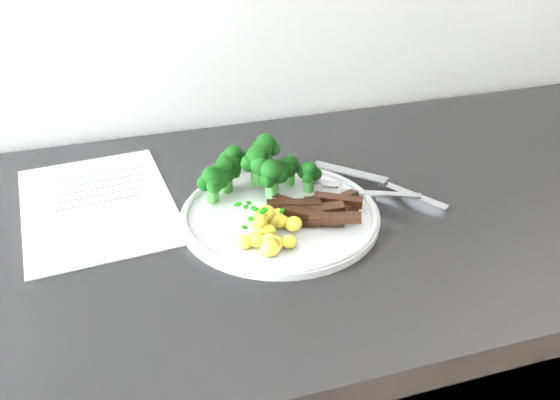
{
  "coord_description": "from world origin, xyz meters",
  "views": [
    {
      "loc": [
        -0.16,
        1.0,
        1.39
      ],
      "look_at": [
        0.04,
        1.65,
        0.97
      ],
      "focal_mm": 38.09,
      "sensor_mm": 36.0,
      "label": 1
    }
  ],
  "objects_px": {
    "recipe_paper": "(98,204)",
    "knife": "(394,190)",
    "plate": "(280,214)",
    "beef_strips": "(322,209)",
    "broccoli": "(253,167)",
    "fork": "(363,191)",
    "potatoes": "(268,230)"
  },
  "relations": [
    {
      "from": "knife",
      "to": "fork",
      "type": "bearing_deg",
      "value": -176.25
    },
    {
      "from": "plate",
      "to": "beef_strips",
      "type": "xyz_separation_m",
      "value": [
        0.05,
        -0.02,
        0.01
      ]
    },
    {
      "from": "plate",
      "to": "potatoes",
      "type": "distance_m",
      "value": 0.06
    },
    {
      "from": "recipe_paper",
      "to": "knife",
      "type": "bearing_deg",
      "value": -13.32
    },
    {
      "from": "recipe_paper",
      "to": "knife",
      "type": "height_order",
      "value": "knife"
    },
    {
      "from": "knife",
      "to": "potatoes",
      "type": "bearing_deg",
      "value": -163.22
    },
    {
      "from": "potatoes",
      "to": "fork",
      "type": "xyz_separation_m",
      "value": [
        0.16,
        0.06,
        -0.0
      ]
    },
    {
      "from": "beef_strips",
      "to": "knife",
      "type": "bearing_deg",
      "value": 15.82
    },
    {
      "from": "knife",
      "to": "recipe_paper",
      "type": "bearing_deg",
      "value": 166.68
    },
    {
      "from": "broccoli",
      "to": "fork",
      "type": "bearing_deg",
      "value": -23.49
    },
    {
      "from": "fork",
      "to": "broccoli",
      "type": "bearing_deg",
      "value": 156.51
    },
    {
      "from": "potatoes",
      "to": "knife",
      "type": "distance_m",
      "value": 0.22
    },
    {
      "from": "plate",
      "to": "knife",
      "type": "bearing_deg",
      "value": 3.75
    },
    {
      "from": "recipe_paper",
      "to": "broccoli",
      "type": "relative_size",
      "value": 1.72
    },
    {
      "from": "recipe_paper",
      "to": "broccoli",
      "type": "distance_m",
      "value": 0.23
    },
    {
      "from": "plate",
      "to": "fork",
      "type": "xyz_separation_m",
      "value": [
        0.13,
        0.01,
        0.01
      ]
    },
    {
      "from": "knife",
      "to": "broccoli",
      "type": "bearing_deg",
      "value": 163.08
    },
    {
      "from": "plate",
      "to": "broccoli",
      "type": "distance_m",
      "value": 0.08
    },
    {
      "from": "recipe_paper",
      "to": "knife",
      "type": "xyz_separation_m",
      "value": [
        0.42,
        -0.1,
        0.01
      ]
    },
    {
      "from": "plate",
      "to": "potatoes",
      "type": "relative_size",
      "value": 2.81
    },
    {
      "from": "beef_strips",
      "to": "fork",
      "type": "xyz_separation_m",
      "value": [
        0.07,
        0.03,
        -0.0
      ]
    },
    {
      "from": "beef_strips",
      "to": "fork",
      "type": "height_order",
      "value": "beef_strips"
    },
    {
      "from": "plate",
      "to": "knife",
      "type": "distance_m",
      "value": 0.18
    },
    {
      "from": "broccoli",
      "to": "fork",
      "type": "xyz_separation_m",
      "value": [
        0.15,
        -0.06,
        -0.03
      ]
    },
    {
      "from": "potatoes",
      "to": "fork",
      "type": "height_order",
      "value": "potatoes"
    },
    {
      "from": "potatoes",
      "to": "beef_strips",
      "type": "height_order",
      "value": "potatoes"
    },
    {
      "from": "fork",
      "to": "beef_strips",
      "type": "bearing_deg",
      "value": -156.59
    },
    {
      "from": "potatoes",
      "to": "beef_strips",
      "type": "xyz_separation_m",
      "value": [
        0.08,
        0.03,
        -0.0
      ]
    },
    {
      "from": "fork",
      "to": "knife",
      "type": "relative_size",
      "value": 0.81
    },
    {
      "from": "recipe_paper",
      "to": "knife",
      "type": "distance_m",
      "value": 0.43
    },
    {
      "from": "fork",
      "to": "recipe_paper",
      "type": "bearing_deg",
      "value": 164.41
    },
    {
      "from": "recipe_paper",
      "to": "potatoes",
      "type": "height_order",
      "value": "potatoes"
    }
  ]
}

